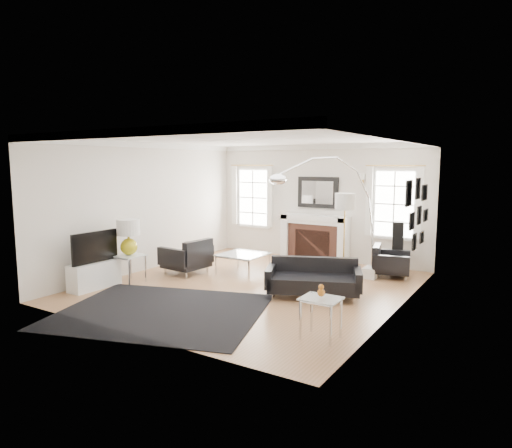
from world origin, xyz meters
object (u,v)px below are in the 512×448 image
Objects in this scene: armchair_right at (389,263)px; arc_floor_lamp at (326,211)px; fireplace at (314,238)px; armchair_left at (188,258)px; coffee_table at (243,255)px; gourd_lamp at (129,235)px; sofa at (314,280)px.

armchair_right is 1.75m from arc_floor_lamp.
arc_floor_lamp reaches higher than fireplace.
armchair_right is 0.37× the size of arc_floor_lamp.
fireplace is at bearing 56.70° from armchair_left.
armchair_left is 1.18m from coffee_table.
gourd_lamp reaches higher than coffee_table.
gourd_lamp is (-4.22, -3.19, 0.66)m from armchair_right.
gourd_lamp is 3.94m from arc_floor_lamp.
fireplace is 1.85× the size of coffee_table.
fireplace is 2.09m from coffee_table.
arc_floor_lamp reaches higher than armchair_left.
gourd_lamp is (-1.41, -1.92, 0.59)m from coffee_table.
arc_floor_lamp reaches higher than gourd_lamp.
fireplace is at bearing 67.85° from coffee_table.
gourd_lamp is at bearing -111.14° from armchair_left.
arc_floor_lamp is at bearing 21.95° from armchair_left.
armchair_left is 1.37× the size of gourd_lamp.
armchair_right is 3.08m from coffee_table.
fireplace is 3.16m from armchair_left.
coffee_table is 2.06m from arc_floor_lamp.
armchair_left is at bearing -123.30° from fireplace.
arc_floor_lamp is at bearing 12.28° from coffee_table.
fireplace reaches higher than coffee_table.
fireplace is 0.94× the size of sofa.
armchair_left is 1.44m from gourd_lamp.
gourd_lamp is at bearing -126.39° from coffee_table.
gourd_lamp reaches higher than sofa.
fireplace is 3.04m from sofa.
coffee_table is (0.95, 0.71, 0.03)m from armchair_left.
armchair_left is at bearing -152.22° from armchair_right.
armchair_left is (-1.73, -2.64, -0.20)m from fireplace.
arc_floor_lamp reaches higher than coffee_table.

